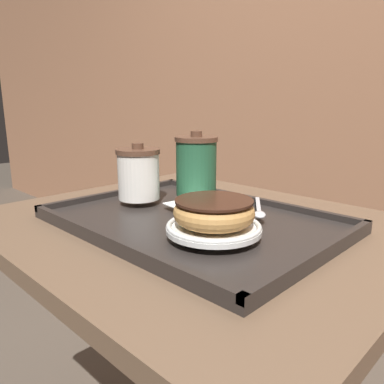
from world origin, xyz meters
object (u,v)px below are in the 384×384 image
Objects in this scene: donut_chocolate_glazed at (214,211)px; spoon at (259,212)px; coffee_cup_rear at (196,166)px; coffee_cup_front at (139,174)px.

donut_chocolate_glazed is 0.14m from spoon.
coffee_cup_rear is at bearing 140.16° from donut_chocolate_glazed.
coffee_cup_rear reaches higher than spoon.
coffee_cup_front is 0.92× the size of donut_chocolate_glazed.
coffee_cup_front is at bearing -108.13° from spoon.
spoon is (-0.00, 0.13, -0.03)m from donut_chocolate_glazed.
coffee_cup_rear is 0.20m from spoon.
donut_chocolate_glazed is at bearing -34.56° from spoon.
coffee_cup_front reaches higher than donut_chocolate_glazed.
donut_chocolate_glazed is 0.98× the size of spoon.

